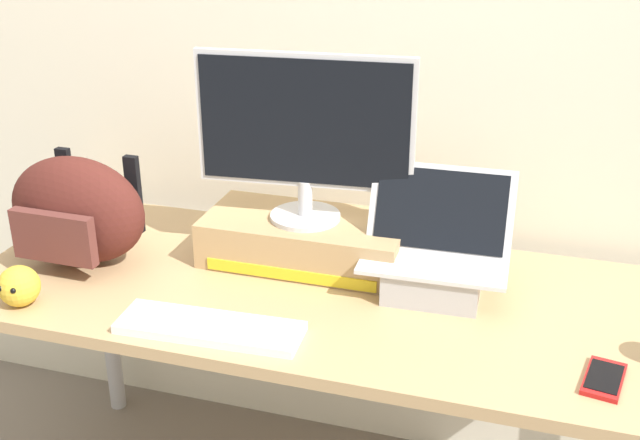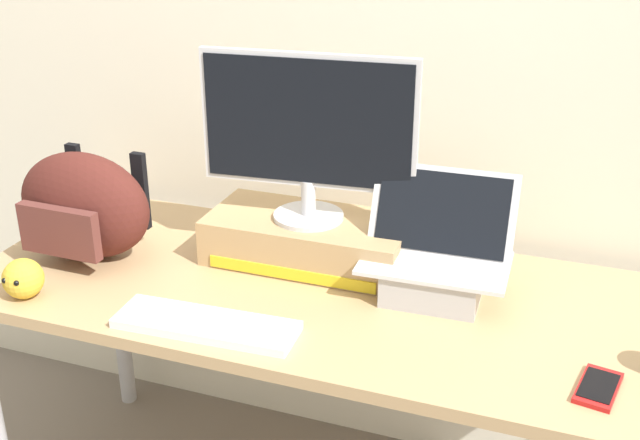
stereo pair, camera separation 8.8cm
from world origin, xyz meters
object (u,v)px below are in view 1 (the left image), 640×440
(toner_box_yellow, at_px, (305,240))
(plush_toy, at_px, (19,286))
(cell_phone, at_px, (604,379))
(external_keyboard, at_px, (210,327))
(desktop_monitor, at_px, (304,132))
(messenger_backpack, at_px, (77,211))
(open_laptop, at_px, (435,266))

(toner_box_yellow, distance_m, plush_toy, 0.69)
(cell_phone, relative_size, plush_toy, 1.52)
(toner_box_yellow, height_order, external_keyboard, toner_box_yellow)
(external_keyboard, bearing_deg, plush_toy, 179.46)
(toner_box_yellow, height_order, plush_toy, toner_box_yellow)
(external_keyboard, bearing_deg, desktop_monitor, 73.78)
(desktop_monitor, distance_m, messenger_backpack, 0.61)
(desktop_monitor, bearing_deg, messenger_backpack, -168.38)
(open_laptop, xyz_separation_m, plush_toy, (-0.90, -0.34, -0.02))
(open_laptop, bearing_deg, plush_toy, -160.95)
(toner_box_yellow, relative_size, external_keyboard, 1.23)
(external_keyboard, bearing_deg, toner_box_yellow, 73.84)
(messenger_backpack, bearing_deg, plush_toy, -91.62)
(open_laptop, xyz_separation_m, cell_phone, (0.38, -0.27, -0.06))
(cell_phone, bearing_deg, external_keyboard, -165.91)
(toner_box_yellow, relative_size, desktop_monitor, 0.96)
(toner_box_yellow, height_order, desktop_monitor, desktop_monitor)
(external_keyboard, distance_m, messenger_backpack, 0.52)
(toner_box_yellow, distance_m, cell_phone, 0.80)
(toner_box_yellow, distance_m, external_keyboard, 0.40)
(toner_box_yellow, bearing_deg, open_laptop, -10.54)
(toner_box_yellow, height_order, messenger_backpack, messenger_backpack)
(open_laptop, distance_m, external_keyboard, 0.54)
(toner_box_yellow, bearing_deg, messenger_backpack, -163.10)
(messenger_backpack, distance_m, plush_toy, 0.26)
(toner_box_yellow, relative_size, cell_phone, 3.50)
(open_laptop, relative_size, plush_toy, 3.61)
(external_keyboard, distance_m, cell_phone, 0.82)
(desktop_monitor, relative_size, open_laptop, 1.54)
(plush_toy, bearing_deg, external_keyboard, 2.18)
(plush_toy, bearing_deg, open_laptop, 20.92)
(external_keyboard, height_order, plush_toy, plush_toy)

